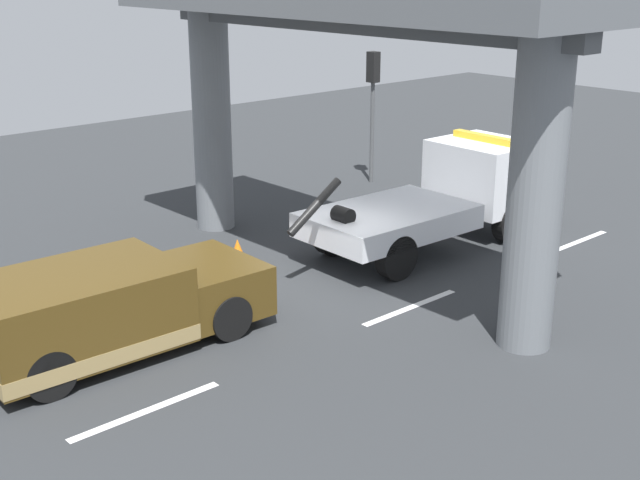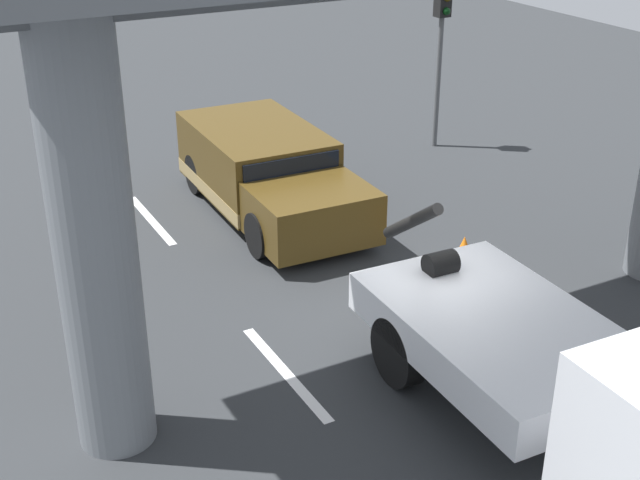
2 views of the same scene
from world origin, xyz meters
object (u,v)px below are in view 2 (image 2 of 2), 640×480
object	(u,v)px
towed_van_green	(267,174)
traffic_cone_orange	(463,256)
traffic_light_near	(442,25)
tow_truck_white	(606,393)

from	to	relation	value
towed_van_green	traffic_cone_orange	size ratio (longest dim) A/B	7.43
traffic_light_near	traffic_cone_orange	world-z (taller)	traffic_light_near
tow_truck_white	traffic_cone_orange	size ratio (longest dim) A/B	10.29
tow_truck_white	traffic_cone_orange	bearing A→B (deg)	159.89
traffic_light_near	tow_truck_white	bearing A→B (deg)	-26.37
tow_truck_white	traffic_cone_orange	xyz separation A→B (m)	(-4.91, 1.80, -0.86)
traffic_light_near	traffic_cone_orange	size ratio (longest dim) A/B	5.65
traffic_cone_orange	traffic_light_near	bearing A→B (deg)	148.75
towed_van_green	traffic_light_near	distance (m)	5.91
tow_truck_white	towed_van_green	bearing A→B (deg)	179.84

